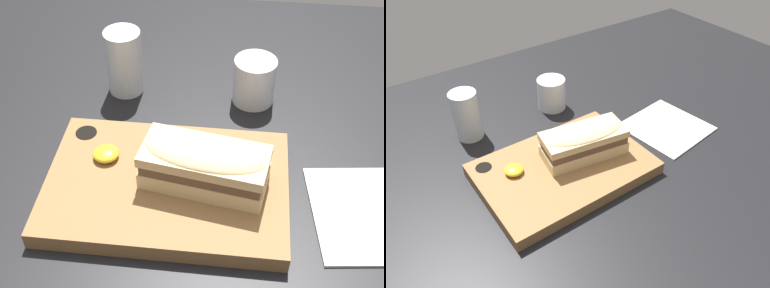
# 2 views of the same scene
# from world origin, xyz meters

# --- Properties ---
(dining_table) EXTENTS (1.81, 1.24, 0.02)m
(dining_table) POSITION_xyz_m (0.00, 0.00, 0.01)
(dining_table) COLOR black
(dining_table) RESTS_ON ground
(serving_board) EXTENTS (0.35, 0.24, 0.03)m
(serving_board) POSITION_xyz_m (-0.05, 0.02, 0.03)
(serving_board) COLOR olive
(serving_board) RESTS_ON dining_table
(sandwich) EXTENTS (0.19, 0.11, 0.07)m
(sandwich) POSITION_xyz_m (0.01, 0.02, 0.08)
(sandwich) COLOR #DBBC84
(sandwich) RESTS_ON serving_board
(mustard_dollop) EXTENTS (0.04, 0.04, 0.02)m
(mustard_dollop) POSITION_xyz_m (-0.14, 0.05, 0.06)
(mustard_dollop) COLOR gold
(mustard_dollop) RESTS_ON serving_board
(water_glass) EXTENTS (0.06, 0.06, 0.12)m
(water_glass) POSITION_xyz_m (-0.16, 0.26, 0.07)
(water_glass) COLOR silver
(water_glass) RESTS_ON dining_table
(wine_glass) EXTENTS (0.07, 0.07, 0.08)m
(wine_glass) POSITION_xyz_m (0.07, 0.26, 0.06)
(wine_glass) COLOR silver
(wine_glass) RESTS_ON dining_table
(napkin) EXTENTS (0.20, 0.20, 0.00)m
(napkin) POSITION_xyz_m (0.25, 0.01, 0.02)
(napkin) COLOR white
(napkin) RESTS_ON dining_table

